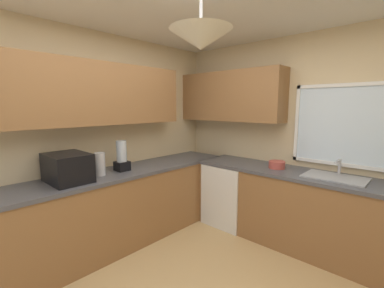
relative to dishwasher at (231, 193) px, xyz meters
name	(u,v)px	position (x,y,z in m)	size (l,w,h in m)	color
room_shell	(203,99)	(0.44, -1.13, 1.30)	(3.64, 3.96, 2.60)	beige
counter_run_left	(105,212)	(-0.66, -1.58, 0.02)	(0.65, 3.57, 0.90)	olive
counter_run_back	(303,210)	(1.00, 0.03, 0.02)	(2.73, 0.65, 0.90)	olive
dishwasher	(231,193)	(0.00, 0.00, 0.00)	(0.60, 0.60, 0.85)	white
microwave	(68,168)	(-0.66, -1.96, 0.62)	(0.48, 0.36, 0.29)	black
kettle	(100,164)	(-0.64, -1.62, 0.60)	(0.12, 0.12, 0.26)	#B7B7BC
sink_assembly	(335,177)	(1.31, 0.04, 0.48)	(0.61, 0.40, 0.19)	#9EA0A5
bowl	(277,165)	(0.65, 0.03, 0.52)	(0.20, 0.20, 0.09)	#B74C42
blender_appliance	(122,157)	(-0.66, -1.33, 0.63)	(0.15, 0.15, 0.36)	black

